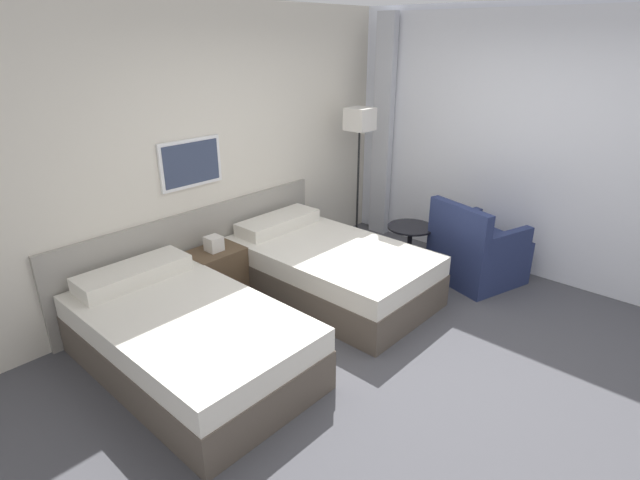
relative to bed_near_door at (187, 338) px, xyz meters
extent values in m
plane|color=#47474C|center=(1.32, -1.23, -0.26)|extent=(16.00, 16.00, 0.00)
cube|color=beige|center=(1.32, 1.03, 1.09)|extent=(10.00, 0.06, 2.70)
cube|color=gray|center=(0.82, 0.98, 0.17)|extent=(2.94, 0.04, 0.86)
cube|color=white|center=(0.82, 0.98, 1.04)|extent=(0.64, 0.03, 0.44)
cube|color=#333D56|center=(0.82, 0.96, 1.04)|extent=(0.58, 0.01, 0.38)
cube|color=white|center=(3.48, -1.37, 1.09)|extent=(0.06, 4.73, 2.70)
cube|color=silver|center=(3.43, -1.37, 1.06)|extent=(0.03, 4.35, 2.64)
cube|color=#B7BAC1|center=(3.35, 0.65, 1.06)|extent=(0.10, 0.24, 2.64)
cube|color=brown|center=(0.00, -0.03, -0.10)|extent=(1.14, 1.94, 0.32)
cube|color=silver|center=(0.00, -0.03, 0.15)|extent=(1.13, 1.93, 0.19)
cube|color=silver|center=(0.00, 0.72, 0.31)|extent=(0.92, 0.34, 0.13)
cube|color=brown|center=(1.63, -0.03, -0.10)|extent=(1.14, 1.94, 0.32)
cube|color=silver|center=(1.63, -0.03, 0.15)|extent=(1.13, 1.93, 0.19)
cube|color=silver|center=(1.63, 0.72, 0.31)|extent=(0.92, 0.34, 0.13)
cube|color=brown|center=(0.82, 0.73, -0.01)|extent=(0.52, 0.38, 0.51)
cube|color=silver|center=(0.82, 0.73, 0.32)|extent=(0.14, 0.14, 0.14)
cylinder|color=black|center=(2.79, 0.57, -0.25)|extent=(0.24, 0.24, 0.02)
cylinder|color=black|center=(2.79, 0.57, 0.44)|extent=(0.02, 0.02, 1.38)
cube|color=silver|center=(2.79, 0.57, 1.26)|extent=(0.27, 0.27, 0.25)
cylinder|color=black|center=(2.65, -0.26, -0.26)|extent=(0.32, 0.32, 0.01)
cylinder|color=black|center=(2.65, -0.26, -0.02)|extent=(0.05, 0.05, 0.46)
cylinder|color=black|center=(2.65, -0.26, 0.22)|extent=(0.49, 0.49, 0.02)
cube|color=navy|center=(2.91, -0.94, -0.03)|extent=(0.94, 0.94, 0.46)
cube|color=navy|center=(2.60, -0.84, 0.40)|extent=(0.31, 0.75, 0.41)
cube|color=navy|center=(2.82, -1.25, 0.28)|extent=(0.64, 0.27, 0.18)
cube|color=navy|center=(3.01, -0.62, 0.28)|extent=(0.64, 0.27, 0.18)
camera|label=1|loc=(-1.69, -2.91, 2.13)|focal=28.00mm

